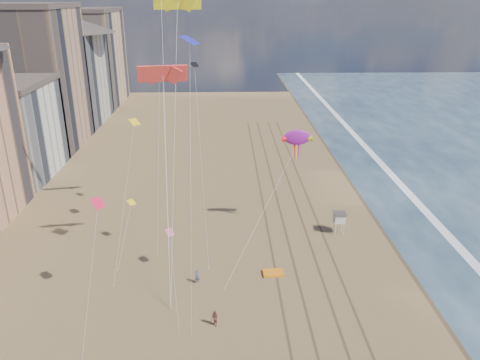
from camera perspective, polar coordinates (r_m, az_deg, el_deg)
The scene contains 10 objects.
wet_sand at distance 77.86m, azimuth 17.80°, elevation -2.48°, with size 260.00×260.00×0.00m, color #42301E.
foam at distance 79.35m, azimuth 20.66°, elevation -2.40°, with size 260.00×260.00×0.00m, color white.
tracks at distance 65.15m, azimuth 6.78°, elevation -6.39°, with size 7.68×120.00×0.01m.
buildings at distance 101.64m, azimuth -24.66°, elevation 10.15°, with size 34.72×131.35×29.00m.
lifeguard_stand at distance 64.97m, azimuth 12.02°, elevation -4.52°, with size 1.68×1.68×3.04m.
grounded_kite at distance 55.97m, azimuth 4.08°, elevation -11.23°, with size 2.43×1.55×0.28m, color orange.
show_kite at distance 60.91m, azimuth 6.98°, elevation 5.14°, with size 6.76×7.36×20.93m.
kite_flyer_a at distance 54.10m, azimuth -5.22°, elevation -11.64°, with size 0.63×0.41×1.73m, color slate.
kite_flyer_b at distance 47.96m, azimuth -3.10°, elevation -16.53°, with size 0.84×0.65×1.72m, color #934D4B.
small_kites at distance 52.52m, azimuth -10.33°, elevation 6.51°, with size 11.13×20.73×22.18m.
Camera 1 is at (-6.90, -26.79, 30.50)m, focal length 35.00 mm.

